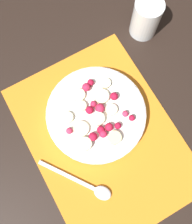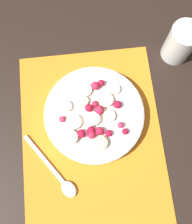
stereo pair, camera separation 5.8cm
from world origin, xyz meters
name	(u,v)px [view 1 (the left image)]	position (x,y,z in m)	size (l,w,h in m)	color
ground_plane	(103,137)	(0.00, 0.00, 0.00)	(3.00, 3.00, 0.00)	black
placemat	(103,137)	(0.00, 0.00, 0.00)	(0.46, 0.34, 0.01)	orange
fruit_bowl	(96,114)	(0.05, -0.01, 0.03)	(0.24, 0.24, 0.06)	white
spoon	(90,187)	(-0.09, 0.08, 0.01)	(0.16, 0.12, 0.01)	silver
drinking_glass	(146,18)	(0.20, -0.24, 0.05)	(0.07, 0.07, 0.10)	white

